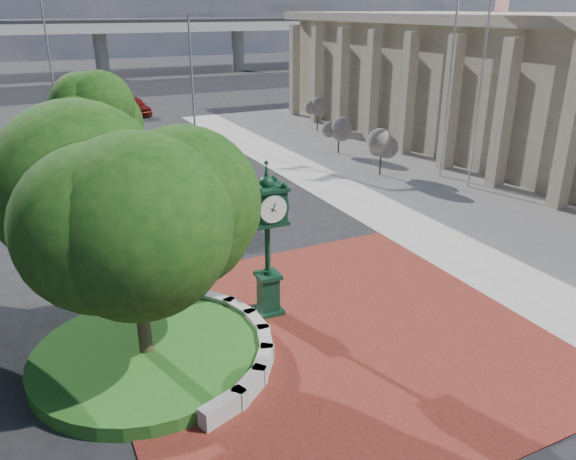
% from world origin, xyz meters
% --- Properties ---
extents(ground, '(200.00, 200.00, 0.00)m').
position_xyz_m(ground, '(0.00, 0.00, 0.00)').
color(ground, black).
rests_on(ground, ground).
extents(plaza, '(12.00, 12.00, 0.04)m').
position_xyz_m(plaza, '(0.00, -1.00, 0.02)').
color(plaza, maroon).
rests_on(plaza, ground).
extents(sidewalk, '(20.00, 50.00, 0.04)m').
position_xyz_m(sidewalk, '(16.00, 10.00, 0.02)').
color(sidewalk, '#9E9B93').
rests_on(sidewalk, ground).
extents(planter_wall, '(2.96, 6.77, 0.54)m').
position_xyz_m(planter_wall, '(-2.71, -0.00, 0.27)').
color(planter_wall, '#9E9B93').
rests_on(planter_wall, ground).
extents(grass_bed, '(6.10, 6.10, 0.40)m').
position_xyz_m(grass_bed, '(-5.00, 0.00, 0.20)').
color(grass_bed, '#164E19').
rests_on(grass_bed, ground).
extents(civic_building, '(17.35, 44.00, 8.60)m').
position_xyz_m(civic_building, '(23.60, 12.00, 4.33)').
color(civic_building, gray).
rests_on(civic_building, ground).
extents(overpass, '(90.00, 12.00, 7.50)m').
position_xyz_m(overpass, '(-0.22, 70.00, 6.54)').
color(overpass, '#9E9B93').
rests_on(overpass, ground).
extents(tree_planter, '(5.20, 5.20, 6.33)m').
position_xyz_m(tree_planter, '(-5.00, 0.00, 3.72)').
color(tree_planter, '#38281C').
rests_on(tree_planter, ground).
extents(tree_street, '(4.40, 4.40, 5.45)m').
position_xyz_m(tree_street, '(-4.00, 18.00, 3.24)').
color(tree_street, '#38281C').
rests_on(tree_street, ground).
extents(post_clock, '(1.05, 1.05, 4.84)m').
position_xyz_m(post_clock, '(-0.96, 0.99, 2.66)').
color(post_clock, black).
rests_on(post_clock, ground).
extents(parked_car, '(2.62, 4.98, 1.62)m').
position_xyz_m(parked_car, '(2.58, 38.16, 0.81)').
color(parked_car, '#63110E').
rests_on(parked_car, ground).
extents(flagpole_a, '(1.54, 0.49, 10.08)m').
position_xyz_m(flagpole_a, '(14.06, 8.40, 5.17)').
color(flagpole_a, silver).
rests_on(flagpole_a, ground).
extents(flagpole_b, '(1.70, 0.19, 10.87)m').
position_xyz_m(flagpole_b, '(14.10, 10.71, 5.57)').
color(flagpole_b, silver).
rests_on(flagpole_b, ground).
extents(street_lamp_near, '(1.84, 0.83, 8.55)m').
position_xyz_m(street_lamp_near, '(4.92, 26.82, 5.01)').
color(street_lamp_near, slate).
rests_on(street_lamp_near, ground).
extents(street_lamp_far, '(2.24, 0.79, 10.18)m').
position_xyz_m(street_lamp_far, '(-3.07, 45.36, 5.97)').
color(street_lamp_far, slate).
rests_on(street_lamp_far, ground).
extents(shrub_near, '(1.20, 1.20, 2.20)m').
position_xyz_m(shrub_near, '(11.14, 12.39, 1.59)').
color(shrub_near, '#38281C').
rests_on(shrub_near, ground).
extents(shrub_mid, '(1.20, 1.20, 2.20)m').
position_xyz_m(shrub_mid, '(11.67, 17.91, 1.59)').
color(shrub_mid, '#38281C').
rests_on(shrub_mid, ground).
extents(shrub_far, '(1.20, 1.20, 2.20)m').
position_xyz_m(shrub_far, '(13.94, 24.92, 1.59)').
color(shrub_far, '#38281C').
rests_on(shrub_far, ground).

